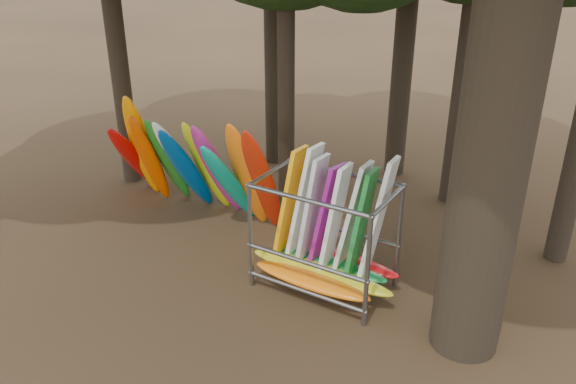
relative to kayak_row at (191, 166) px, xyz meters
The scene contains 3 objects.
ground 3.66m from the kayak_row, 30.29° to the right, with size 120.00×120.00×0.00m, color #47331E.
kayak_row is the anchor object (origin of this frame).
storage_rack 4.58m from the kayak_row, 14.78° to the right, with size 3.17×1.56×2.92m.
Camera 1 is at (5.94, -8.10, 6.54)m, focal length 35.00 mm.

